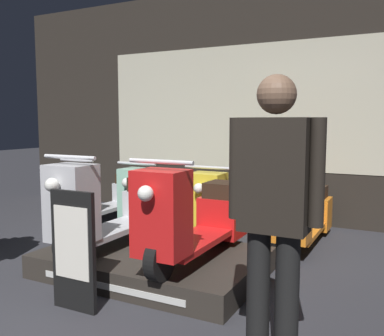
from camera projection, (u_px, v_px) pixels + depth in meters
The scene contains 11 objects.
ground_plane at pixel (68, 323), 2.89m from camera, with size 30.00×30.00×0.00m, color #2D2D33.
shop_wall_back at pixel (250, 104), 5.90m from camera, with size 8.03×0.09×3.20m.
display_platform at pixel (154, 262), 3.83m from camera, with size 1.90×1.26×0.20m.
scooter_display_left at pixel (112, 209), 3.95m from camera, with size 0.52×1.56×0.89m.
scooter_display_right at pixel (195, 218), 3.57m from camera, with size 0.52×1.56×0.89m.
scooter_backrow_0 at pixel (105, 194), 5.91m from camera, with size 0.52×1.56×0.89m.
scooter_backrow_1 at pixel (161, 200), 5.50m from camera, with size 0.52×1.56×0.89m.
scooter_backrow_2 at pixel (226, 206), 5.09m from camera, with size 0.52×1.56×0.89m.
scooter_backrow_3 at pixel (303, 214), 4.67m from camera, with size 0.52×1.56×0.89m.
person_right_browsing at pixel (274, 205), 2.30m from camera, with size 0.52×0.21×1.61m.
price_sign_board at pixel (73, 251), 3.05m from camera, with size 0.38×0.04×0.87m.
Camera 1 is at (2.01, -2.07, 1.36)m, focal length 40.00 mm.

